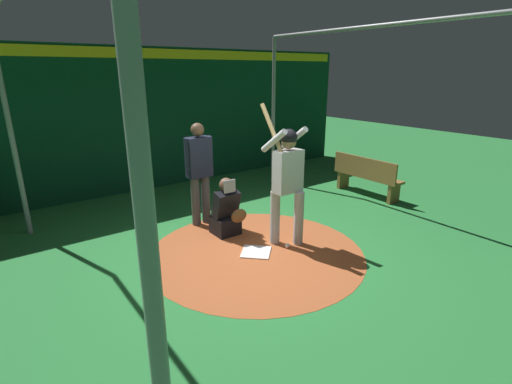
# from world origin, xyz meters

# --- Properties ---
(ground_plane) EXTENTS (27.35, 27.35, 0.00)m
(ground_plane) POSITION_xyz_m (0.00, 0.00, 0.00)
(ground_plane) COLOR #287A38
(dirt_circle) EXTENTS (3.19, 3.19, 0.01)m
(dirt_circle) POSITION_xyz_m (0.00, 0.00, 0.00)
(dirt_circle) COLOR #AD562D
(dirt_circle) RESTS_ON ground
(home_plate) EXTENTS (0.59, 0.59, 0.01)m
(home_plate) POSITION_xyz_m (0.00, 0.00, 0.01)
(home_plate) COLOR white
(home_plate) RESTS_ON dirt_circle
(batter) EXTENTS (0.68, 0.49, 2.13)m
(batter) POSITION_xyz_m (0.02, 0.57, 1.10)
(batter) COLOR #B3B3B7
(batter) RESTS_ON ground
(catcher) EXTENTS (0.58, 0.40, 0.97)m
(catcher) POSITION_xyz_m (-0.82, 0.02, 0.38)
(catcher) COLOR black
(catcher) RESTS_ON ground
(umpire) EXTENTS (0.22, 0.49, 1.77)m
(umpire) POSITION_xyz_m (-1.49, -0.09, 1.00)
(umpire) COLOR #4C4C51
(umpire) RESTS_ON ground
(back_wall) EXTENTS (0.22, 11.35, 3.08)m
(back_wall) POSITION_xyz_m (-4.13, 0.00, 1.55)
(back_wall) COLOR #0C3D26
(back_wall) RESTS_ON ground
(cage_frame) EXTENTS (5.72, 5.28, 3.32)m
(cage_frame) POSITION_xyz_m (0.00, 0.00, 2.29)
(cage_frame) COLOR gray
(cage_frame) RESTS_ON ground
(bench) EXTENTS (1.57, 0.36, 0.85)m
(bench) POSITION_xyz_m (-0.78, 3.52, 0.44)
(bench) COLOR olive
(bench) RESTS_ON ground
(baseball_0) EXTENTS (0.07, 0.07, 0.07)m
(baseball_0) POSITION_xyz_m (0.17, 0.47, 0.04)
(baseball_0) COLOR white
(baseball_0) RESTS_ON dirt_circle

